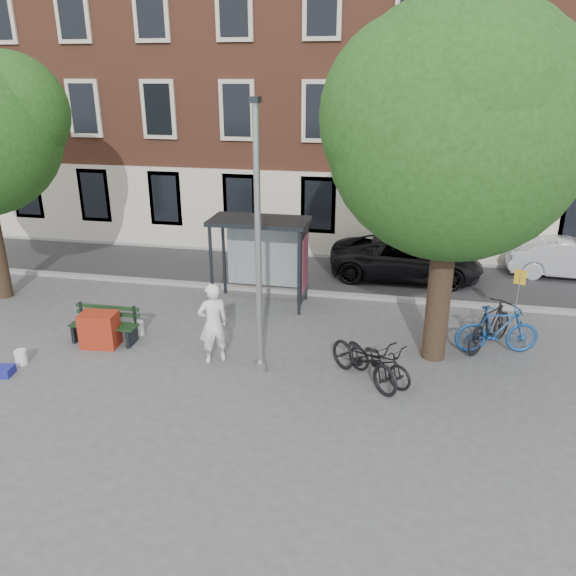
% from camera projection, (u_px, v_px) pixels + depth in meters
% --- Properties ---
extents(ground, '(90.00, 90.00, 0.00)m').
position_uv_depth(ground, '(261.00, 370.00, 13.20)').
color(ground, '#4C4C4F').
rests_on(ground, ground).
extents(road, '(40.00, 4.00, 0.01)m').
position_uv_depth(road, '(309.00, 273.00, 19.61)').
color(road, '#28282B').
rests_on(road, ground).
extents(curb_near, '(40.00, 0.25, 0.12)m').
position_uv_depth(curb_near, '(299.00, 292.00, 17.76)').
color(curb_near, gray).
rests_on(curb_near, ground).
extents(curb_far, '(40.00, 0.25, 0.12)m').
position_uv_depth(curb_far, '(318.00, 255.00, 21.42)').
color(curb_far, gray).
rests_on(curb_far, ground).
extents(building_row, '(30.00, 8.00, 14.00)m').
position_uv_depth(building_row, '(336.00, 61.00, 22.60)').
color(building_row, brown).
rests_on(building_row, ground).
extents(lamppost, '(0.28, 0.35, 6.11)m').
position_uv_depth(lamppost, '(258.00, 258.00, 12.21)').
color(lamppost, '#9EA0A3').
rests_on(lamppost, ground).
extents(tree_right, '(5.76, 5.60, 8.20)m').
position_uv_depth(tree_right, '(458.00, 120.00, 11.72)').
color(tree_right, black).
rests_on(tree_right, ground).
extents(bus_shelter, '(2.85, 1.45, 2.62)m').
position_uv_depth(bus_shelter, '(273.00, 242.00, 16.39)').
color(bus_shelter, '#1E2328').
rests_on(bus_shelter, ground).
extents(painter, '(0.87, 0.80, 2.00)m').
position_uv_depth(painter, '(213.00, 323.00, 13.29)').
color(painter, white).
rests_on(painter, ground).
extents(bench, '(1.76, 0.60, 0.90)m').
position_uv_depth(bench, '(105.00, 326.00, 14.52)').
color(bench, '#1E2328').
rests_on(bench, ground).
extents(bike_a, '(1.80, 1.58, 0.94)m').
position_uv_depth(bike_a, '(379.00, 361.00, 12.63)').
color(bike_a, black).
rests_on(bike_a, ground).
extents(bike_b, '(2.14, 0.99, 1.24)m').
position_uv_depth(bike_b, '(497.00, 330.00, 13.83)').
color(bike_b, navy).
rests_on(bike_b, ground).
extents(bike_c, '(2.06, 2.05, 1.13)m').
position_uv_depth(bike_c, '(364.00, 359.00, 12.53)').
color(bike_c, black).
rests_on(bike_c, ground).
extents(bike_d, '(1.66, 2.02, 1.24)m').
position_uv_depth(bike_d, '(490.00, 325.00, 14.07)').
color(bike_d, black).
rests_on(bike_d, ground).
extents(car_dark, '(5.05, 2.34, 1.40)m').
position_uv_depth(car_dark, '(406.00, 258.00, 18.97)').
color(car_dark, black).
rests_on(car_dark, ground).
extents(car_silver, '(4.14, 1.59, 1.34)m').
position_uv_depth(car_silver, '(570.00, 258.00, 19.04)').
color(car_silver, '#B5B7BD').
rests_on(car_silver, ground).
extents(red_stand, '(0.95, 0.68, 0.90)m').
position_uv_depth(red_stand, '(100.00, 330.00, 14.23)').
color(red_stand, maroon).
rests_on(red_stand, ground).
extents(blue_crate, '(0.61, 0.49, 0.20)m').
position_uv_depth(blue_crate, '(1.00, 371.00, 12.96)').
color(blue_crate, navy).
rests_on(blue_crate, ground).
extents(bucket_a, '(0.37, 0.37, 0.36)m').
position_uv_depth(bucket_a, '(139.00, 328.00, 14.97)').
color(bucket_a, silver).
rests_on(bucket_a, ground).
extents(bucket_b, '(0.37, 0.37, 0.36)m').
position_uv_depth(bucket_b, '(95.00, 320.00, 15.46)').
color(bucket_b, white).
rests_on(bucket_b, ground).
extents(bucket_c, '(0.34, 0.34, 0.36)m').
position_uv_depth(bucket_c, '(21.00, 357.00, 13.42)').
color(bucket_c, white).
rests_on(bucket_c, ground).
extents(notice_sign, '(0.28, 0.14, 1.73)m').
position_uv_depth(notice_sign, '(518.00, 288.00, 14.83)').
color(notice_sign, '#9EA0A3').
rests_on(notice_sign, ground).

